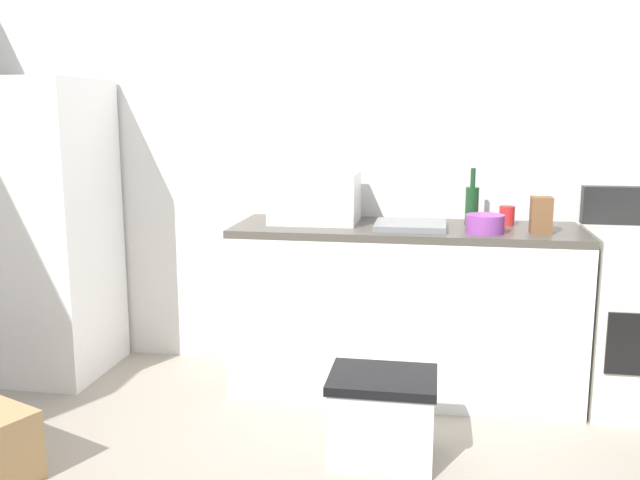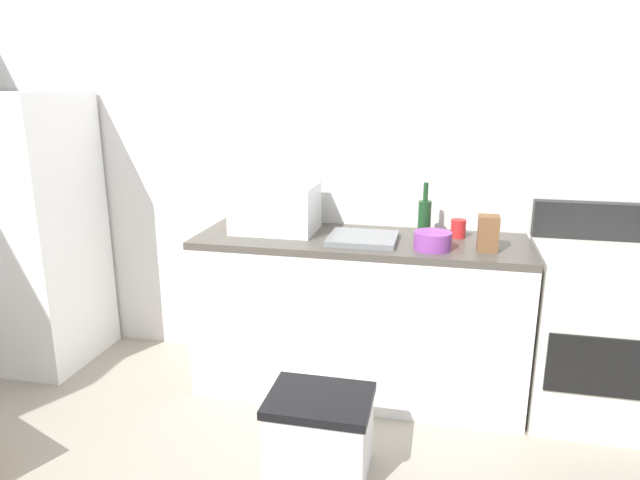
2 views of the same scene
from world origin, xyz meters
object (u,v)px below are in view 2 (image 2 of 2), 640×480
(microwave, at_px, (275,208))
(coffee_mug, at_px, (458,229))
(mixing_bowl, at_px, (433,241))
(refrigerator, at_px, (29,231))
(knife_block, at_px, (488,233))
(storage_bin, at_px, (320,434))
(wine_bottle, at_px, (424,217))
(stove_oven, at_px, (590,331))

(microwave, distance_m, coffee_mug, 1.02)
(coffee_mug, height_order, mixing_bowl, coffee_mug)
(refrigerator, bearing_deg, mixing_bowl, -2.02)
(coffee_mug, height_order, knife_block, knife_block)
(storage_bin, bearing_deg, wine_bottle, 66.51)
(microwave, height_order, coffee_mug, microwave)
(stove_oven, relative_size, mixing_bowl, 5.79)
(stove_oven, bearing_deg, coffee_mug, 170.09)
(refrigerator, distance_m, wine_bottle, 2.40)
(stove_oven, height_order, mixing_bowl, stove_oven)
(refrigerator, relative_size, mixing_bowl, 8.78)
(refrigerator, distance_m, stove_oven, 3.29)
(knife_block, bearing_deg, refrigerator, 178.90)
(wine_bottle, xyz_separation_m, mixing_bowl, (0.05, -0.24, -0.06))
(refrigerator, relative_size, coffee_mug, 16.69)
(refrigerator, bearing_deg, knife_block, -1.10)
(refrigerator, distance_m, mixing_bowl, 2.45)
(stove_oven, xyz_separation_m, knife_block, (-0.56, -0.11, 0.52))
(microwave, xyz_separation_m, mixing_bowl, (0.89, -0.19, -0.09))
(refrigerator, bearing_deg, wine_bottle, 3.78)
(refrigerator, height_order, stove_oven, refrigerator)
(stove_oven, relative_size, microwave, 2.39)
(refrigerator, height_order, storage_bin, refrigerator)
(mixing_bowl, bearing_deg, stove_oven, 9.69)
(microwave, xyz_separation_m, wine_bottle, (0.83, 0.06, -0.03))
(microwave, distance_m, knife_block, 1.17)
(wine_bottle, bearing_deg, coffee_mug, 6.09)
(wine_bottle, distance_m, mixing_bowl, 0.26)
(stove_oven, distance_m, coffee_mug, 0.86)
(refrigerator, relative_size, stove_oven, 1.52)
(coffee_mug, bearing_deg, knife_block, -58.55)
(knife_block, height_order, storage_bin, knife_block)
(wine_bottle, xyz_separation_m, knife_block, (0.32, -0.21, -0.02))
(storage_bin, bearing_deg, refrigerator, 159.85)
(coffee_mug, bearing_deg, stove_oven, -9.91)
(wine_bottle, bearing_deg, stove_oven, -6.63)
(knife_block, distance_m, storage_bin, 1.27)
(refrigerator, distance_m, knife_block, 2.72)
(mixing_bowl, relative_size, storage_bin, 0.41)
(coffee_mug, distance_m, knife_block, 0.27)
(knife_block, bearing_deg, stove_oven, 10.86)
(coffee_mug, bearing_deg, mixing_bowl, -116.07)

